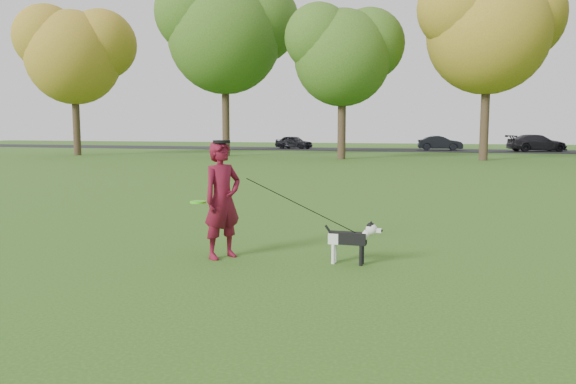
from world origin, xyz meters
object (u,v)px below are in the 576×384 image
(man, at_px, (222,200))
(car_mid, at_px, (440,143))
(dog, at_px, (352,237))
(car_left, at_px, (294,142))
(car_right, at_px, (537,143))

(man, distance_m, car_mid, 40.01)
(dog, bearing_deg, man, -175.28)
(car_left, bearing_deg, man, -150.24)
(car_mid, bearing_deg, car_left, 83.18)
(dog, bearing_deg, car_mid, 89.90)
(car_mid, height_order, car_right, car_right)
(dog, xyz_separation_m, car_left, (-12.28, 39.81, 0.22))
(man, height_order, car_mid, man)
(car_right, bearing_deg, man, 147.19)
(car_left, bearing_deg, car_mid, -74.87)
(car_left, distance_m, car_mid, 12.35)
(car_left, distance_m, car_right, 19.61)
(man, xyz_separation_m, car_right, (9.17, 39.97, -0.17))
(man, height_order, dog, man)
(man, distance_m, car_right, 41.01)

